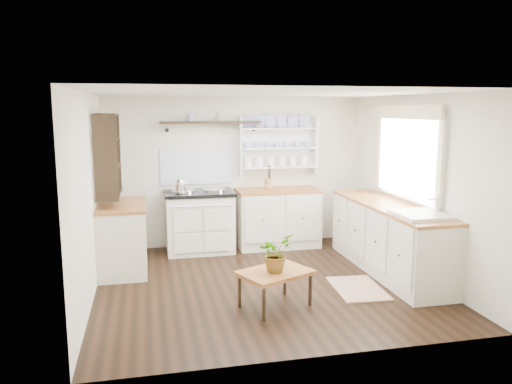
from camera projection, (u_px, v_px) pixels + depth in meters
The scene contains 19 objects.
floor at pixel (264, 283), 6.14m from camera, with size 4.00×3.80×0.01m, color black.
wall_back at pixel (236, 172), 7.78m from camera, with size 4.00×0.02×2.30m, color beige.
wall_right at pixel (416, 186), 6.38m from camera, with size 0.02×3.80×2.30m, color beige.
wall_left at pixel (89, 197), 5.52m from camera, with size 0.02×3.80×2.30m, color beige.
ceiling at pixel (264, 93), 5.76m from camera, with size 4.00×3.80×0.01m, color white.
window at pixel (408, 152), 6.44m from camera, with size 0.08×1.55×1.22m.
aga_cooker at pixel (200, 221), 7.44m from camera, with size 1.02×0.71×0.94m.
back_cabinets at pixel (278, 217), 7.73m from camera, with size 1.27×0.63×0.90m.
right_cabinets at pixel (388, 237), 6.52m from camera, with size 0.62×2.43×0.90m.
belfast_sink at pixel (420, 225), 5.74m from camera, with size 0.55×0.60×0.45m.
left_cabinets at pixel (123, 236), 6.57m from camera, with size 0.62×1.13×0.90m.
plate_rack at pixel (277, 145), 7.82m from camera, with size 1.20×0.22×0.90m.
high_shelf at pixel (211, 123), 7.45m from camera, with size 1.50×0.29×0.16m.
left_shelving at pixel (108, 154), 6.36m from camera, with size 0.28×0.80×1.05m, color black.
kettle at pixel (180, 185), 7.18m from camera, with size 0.16×0.16×0.20m, color silver, non-canonical shape.
utensil_crock at pixel (269, 183), 7.70m from camera, with size 0.12×0.12×0.15m, color #AA743E.
center_table at pixel (275, 275), 5.36m from camera, with size 0.89×0.79×0.40m.
potted_plant at pixel (275, 253), 5.32m from camera, with size 0.36×0.31×0.40m, color #3F7233.
floor_rug at pixel (358, 288), 5.94m from camera, with size 0.55×0.85×0.02m, color #987258.
Camera 1 is at (-1.36, -5.71, 2.12)m, focal length 35.00 mm.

